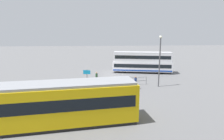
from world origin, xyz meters
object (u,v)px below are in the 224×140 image
Objects in this scene: pedestrian_near_railing at (97,77)px; tram_yellow at (39,105)px; street_lamp at (160,57)px; info_sign at (87,76)px; pedestrian_crossing at (136,82)px; double_decker_bus at (142,62)px.

tram_yellow is at bearing 69.20° from pedestrian_near_railing.
tram_yellow is 2.25× the size of street_lamp.
info_sign is (-3.19, -9.71, -0.04)m from tram_yellow.
street_lamp is (-8.28, 1.84, 2.91)m from pedestrian_near_railing.
pedestrian_near_railing is at bearing -12.54° from street_lamp.
street_lamp is at bearing -165.54° from pedestrian_crossing.
pedestrian_near_railing is 1.06× the size of pedestrian_crossing.
tram_yellow is 8.49× the size of pedestrian_near_railing.
info_sign is (6.17, -0.76, 0.74)m from pedestrian_crossing.
street_lamp is (0.03, 9.15, 2.03)m from double_decker_bus.
pedestrian_near_railing is at bearing 41.33° from double_decker_bus.
pedestrian_near_railing is (8.31, 7.31, -0.89)m from double_decker_bus.
tram_yellow is 16.20m from street_lamp.
pedestrian_near_railing is 8.97m from street_lamp.
street_lamp reaches higher than info_sign.
double_decker_bus is 1.60× the size of street_lamp.
info_sign is 0.38× the size of street_lamp.
tram_yellow is at bearing 43.71° from pedestrian_crossing.
tram_yellow reaches higher than pedestrian_near_railing.
double_decker_bus is 22.84m from tram_yellow.
pedestrian_crossing is at bearing 71.39° from double_decker_bus.
tram_yellow is at bearing 71.80° from info_sign.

